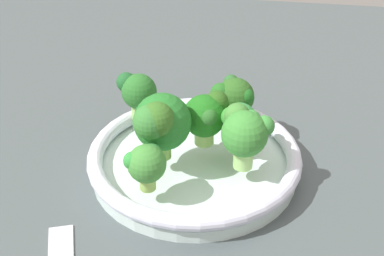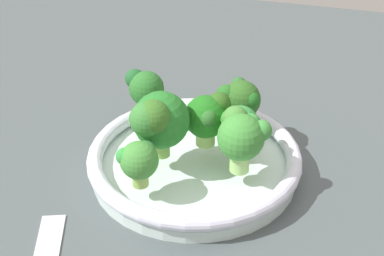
% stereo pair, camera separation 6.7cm
% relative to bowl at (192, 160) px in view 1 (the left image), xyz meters
% --- Properties ---
extents(ground_plane, '(1.30, 1.30, 0.03)m').
position_rel_bowl_xyz_m(ground_plane, '(-0.00, 0.04, -0.03)').
color(ground_plane, '#475153').
extents(bowl, '(0.26, 0.26, 0.03)m').
position_rel_bowl_xyz_m(bowl, '(0.00, 0.00, 0.00)').
color(bowl, silver).
rests_on(bowl, ground_plane).
extents(broccoli_floret_0, '(0.05, 0.05, 0.05)m').
position_rel_bowl_xyz_m(broccoli_floret_0, '(0.04, 0.08, 0.05)').
color(broccoli_floret_0, '#96C159').
rests_on(broccoli_floret_0, bowl).
extents(broccoli_floret_1, '(0.06, 0.05, 0.06)m').
position_rel_bowl_xyz_m(broccoli_floret_1, '(-0.04, -0.07, 0.05)').
color(broccoli_floret_1, '#93C565').
rests_on(broccoli_floret_1, bowl).
extents(broccoli_floret_2, '(0.06, 0.06, 0.07)m').
position_rel_bowl_xyz_m(broccoli_floret_2, '(-0.06, 0.02, 0.06)').
color(broccoli_floret_2, '#9BCD70').
rests_on(broccoli_floret_2, bowl).
extents(broccoli_floret_3, '(0.07, 0.08, 0.08)m').
position_rel_bowl_xyz_m(broccoli_floret_3, '(0.03, 0.03, 0.07)').
color(broccoli_floret_3, '#7EAF4C').
rests_on(broccoli_floret_3, bowl).
extents(broccoli_floret_4, '(0.05, 0.05, 0.06)m').
position_rel_bowl_xyz_m(broccoli_floret_4, '(-0.05, -0.01, 0.05)').
color(broccoli_floret_4, '#85BD53').
rests_on(broccoli_floret_4, bowl).
extents(broccoli_floret_5, '(0.05, 0.05, 0.06)m').
position_rel_bowl_xyz_m(broccoli_floret_5, '(0.08, -0.06, 0.05)').
color(broccoli_floret_5, '#98C76E').
rests_on(broccoli_floret_5, bowl).
extents(broccoli_floret_6, '(0.05, 0.05, 0.07)m').
position_rel_bowl_xyz_m(broccoli_floret_6, '(-0.01, -0.02, 0.06)').
color(broccoli_floret_6, '#A1C96A').
rests_on(broccoli_floret_6, bowl).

